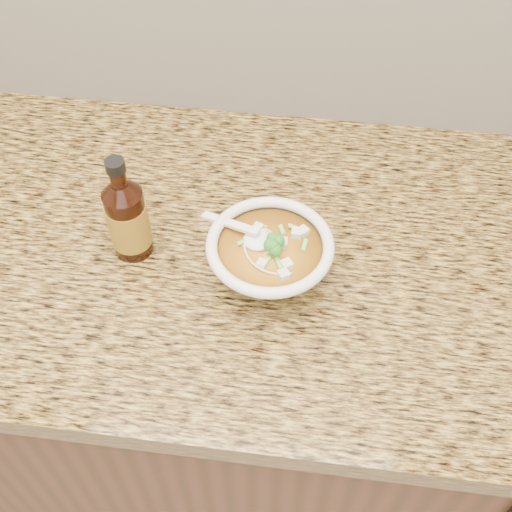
# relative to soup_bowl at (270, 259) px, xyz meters

# --- Properties ---
(cabinet) EXTENTS (4.00, 0.65, 0.86)m
(cabinet) POSITION_rel_soup_bowl_xyz_m (-0.13, 0.07, -0.51)
(cabinet) COLOR #362110
(cabinet) RESTS_ON ground
(counter_slab) EXTENTS (4.00, 0.68, 0.04)m
(counter_slab) POSITION_rel_soup_bowl_xyz_m (-0.13, 0.07, -0.06)
(counter_slab) COLOR #AA8E3E
(counter_slab) RESTS_ON cabinet
(soup_bowl) EXTENTS (0.20, 0.18, 0.10)m
(soup_bowl) POSITION_rel_soup_bowl_xyz_m (0.00, 0.00, 0.00)
(soup_bowl) COLOR white
(soup_bowl) RESTS_ON counter_slab
(hot_sauce_bottle) EXTENTS (0.07, 0.07, 0.18)m
(hot_sauce_bottle) POSITION_rel_soup_bowl_xyz_m (-0.21, 0.03, 0.03)
(hot_sauce_bottle) COLOR #331106
(hot_sauce_bottle) RESTS_ON counter_slab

